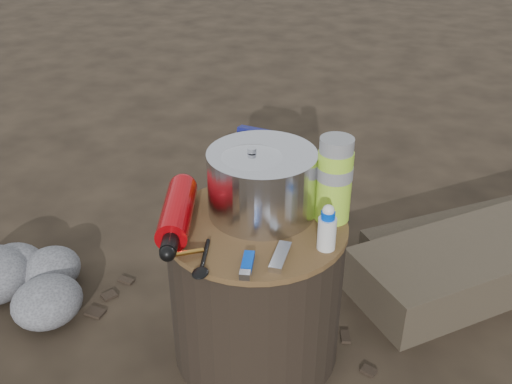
% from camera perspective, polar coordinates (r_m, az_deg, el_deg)
% --- Properties ---
extents(ground, '(60.00, 60.00, 0.00)m').
position_cam_1_polar(ground, '(1.63, 0.00, -14.79)').
color(ground, black).
rests_on(ground, ground).
extents(stump, '(0.43, 0.43, 0.39)m').
position_cam_1_polar(stump, '(1.50, 0.00, -9.42)').
color(stump, black).
rests_on(stump, ground).
extents(foil_windscreen, '(0.26, 0.26, 0.16)m').
position_cam_1_polar(foil_windscreen, '(1.39, 0.58, 0.89)').
color(foil_windscreen, '#B7B7BE').
rests_on(foil_windscreen, stump).
extents(camping_pot, '(0.17, 0.17, 0.17)m').
position_cam_1_polar(camping_pot, '(1.37, -0.39, 0.72)').
color(camping_pot, silver).
rests_on(camping_pot, stump).
extents(fuel_bottle, '(0.14, 0.30, 0.07)m').
position_cam_1_polar(fuel_bottle, '(1.37, -7.62, -1.92)').
color(fuel_bottle, '#A5050A').
rests_on(fuel_bottle, stump).
extents(thermos, '(0.08, 0.08, 0.20)m').
position_cam_1_polar(thermos, '(1.36, 7.58, 1.15)').
color(thermos, '#99CE2E').
rests_on(thermos, stump).
extents(travel_mug, '(0.07, 0.07, 0.10)m').
position_cam_1_polar(travel_mug, '(1.43, 5.91, 0.45)').
color(travel_mug, black).
rests_on(travel_mug, stump).
extents(stuff_sack, '(0.14, 0.11, 0.09)m').
position_cam_1_polar(stuff_sack, '(1.51, -1.97, 2.04)').
color(stuff_sack, '#CA9E0B').
rests_on(stuff_sack, stump).
extents(food_pouch, '(0.12, 0.05, 0.15)m').
position_cam_1_polar(food_pouch, '(1.50, 0.34, 3.19)').
color(food_pouch, '#0F1257').
rests_on(food_pouch, stump).
extents(lighter, '(0.04, 0.09, 0.02)m').
position_cam_1_polar(lighter, '(1.24, -0.81, -6.81)').
color(lighter, '#003AC4').
rests_on(lighter, stump).
extents(multitool, '(0.03, 0.10, 0.01)m').
position_cam_1_polar(multitool, '(1.26, 2.37, -6.28)').
color(multitool, silver).
rests_on(multitool, stump).
extents(spork, '(0.05, 0.14, 0.01)m').
position_cam_1_polar(spork, '(1.27, -5.00, -6.12)').
color(spork, black).
rests_on(spork, stump).
extents(squeeze_bottle, '(0.04, 0.04, 0.10)m').
position_cam_1_polar(squeeze_bottle, '(1.28, 6.89, -3.63)').
color(squeeze_bottle, silver).
rests_on(squeeze_bottle, stump).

